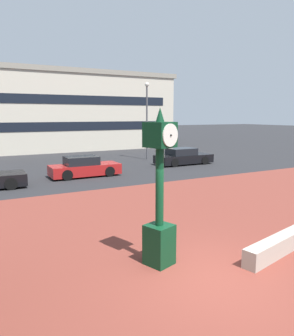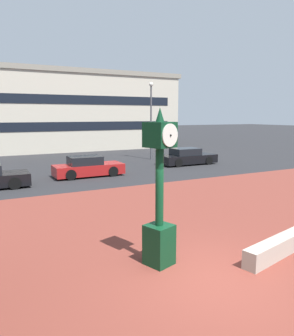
% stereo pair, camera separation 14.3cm
% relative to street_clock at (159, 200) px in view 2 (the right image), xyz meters
% --- Properties ---
extents(ground_plane, '(200.00, 200.00, 0.00)m').
position_rel_street_clock_xyz_m(ground_plane, '(0.76, -1.28, -1.69)').
color(ground_plane, '#262628').
extents(plaza_brick_paving, '(44.00, 14.15, 0.01)m').
position_rel_street_clock_xyz_m(plaza_brick_paving, '(0.76, 1.80, -1.69)').
color(plaza_brick_paving, brown).
rests_on(plaza_brick_paving, ground).
extents(planter_wall, '(3.21, 1.11, 0.50)m').
position_rel_street_clock_xyz_m(planter_wall, '(3.30, -1.02, -1.44)').
color(planter_wall, '#ADA393').
rests_on(planter_wall, ground).
extents(street_clock, '(0.79, 0.82, 4.00)m').
position_rel_street_clock_xyz_m(street_clock, '(0.00, 0.00, 0.00)').
color(street_clock, '#0C381E').
rests_on(street_clock, ground).
extents(car_street_far, '(4.50, 1.92, 1.28)m').
position_rel_street_clock_xyz_m(car_street_far, '(10.41, 14.10, -1.12)').
color(car_street_far, black).
rests_on(car_street_far, ground).
extents(car_street_distant, '(4.31, 1.81, 1.28)m').
position_rel_street_clock_xyz_m(car_street_distant, '(2.03, 12.79, -1.12)').
color(car_street_distant, maroon).
rests_on(car_street_distant, ground).
extents(civic_building, '(29.95, 13.07, 8.53)m').
position_rel_street_clock_xyz_m(civic_building, '(2.65, 32.73, 2.58)').
color(civic_building, beige).
rests_on(civic_building, ground).
extents(street_lamp_post, '(0.36, 0.36, 6.55)m').
position_rel_street_clock_xyz_m(street_lamp_post, '(9.29, 17.99, 2.32)').
color(street_lamp_post, '#4C4C51').
rests_on(street_lamp_post, ground).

